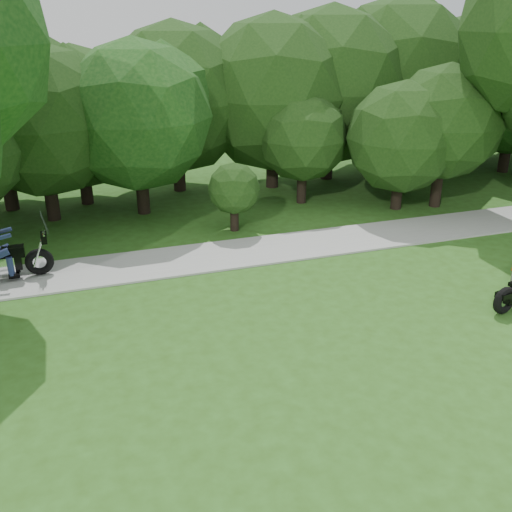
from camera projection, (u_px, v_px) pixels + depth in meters
ground at (440, 395)px, 11.00m from camera, size 100.00×100.00×0.00m
walkway at (288, 247)px, 17.98m from camera, size 60.00×2.20×0.06m
tree_line at (266, 98)px, 22.93m from camera, size 40.38×11.94×7.70m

